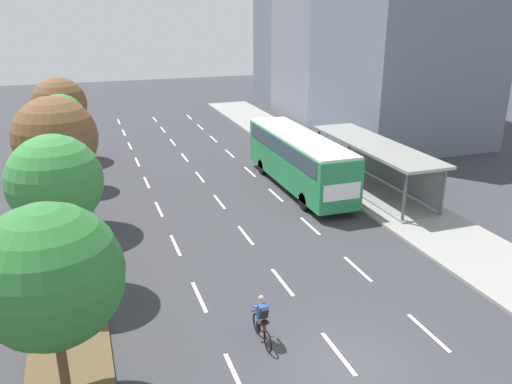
{
  "coord_description": "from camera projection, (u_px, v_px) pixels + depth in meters",
  "views": [
    {
      "loc": [
        -7.17,
        -11.95,
        10.7
      ],
      "look_at": [
        1.46,
        13.04,
        1.2
      ],
      "focal_mm": 36.44,
      "sensor_mm": 36.0,
      "label": 1
    }
  ],
  "objects": [
    {
      "name": "lane_divider_left",
      "position": [
        152.0,
        195.0,
        31.17
      ],
      "size": [
        0.14,
        46.52,
        0.01
      ],
      "color": "white",
      "rests_on": "ground"
    },
    {
      "name": "median_tree_nearest",
      "position": [
        49.0,
        276.0,
        13.53
      ],
      "size": [
        3.92,
        3.92,
        5.91
      ],
      "color": "brown",
      "rests_on": "median_strip"
    },
    {
      "name": "median_tree_fourth",
      "position": [
        61.0,
        120.0,
        31.16
      ],
      "size": [
        3.0,
        3.0,
        5.67
      ],
      "color": "brown",
      "rests_on": "median_strip"
    },
    {
      "name": "building_far_right",
      "position": [
        303.0,
        12.0,
        58.63
      ],
      "size": [
        8.06,
        11.28,
        20.13
      ],
      "primitive_type": "cube",
      "color": "slate",
      "rests_on": "ground"
    },
    {
      "name": "building_near_right",
      "position": [
        405.0,
        41.0,
        41.31
      ],
      "size": [
        11.17,
        11.82,
        16.06
      ],
      "primitive_type": "cube",
      "color": "slate",
      "rests_on": "ground"
    },
    {
      "name": "median_tree_third",
      "position": [
        55.0,
        138.0,
        25.09
      ],
      "size": [
        4.06,
        4.06,
        6.59
      ],
      "color": "brown",
      "rests_on": "median_strip"
    },
    {
      "name": "bus_shelter",
      "position": [
        377.0,
        161.0,
        31.24
      ],
      "size": [
        2.9,
        11.02,
        2.86
      ],
      "color": "gray",
      "rests_on": "sidewalk_right"
    },
    {
      "name": "cyclist",
      "position": [
        262.0,
        321.0,
        17.3
      ],
      "size": [
        0.46,
        1.82,
        1.71
      ],
      "color": "black",
      "rests_on": "ground"
    },
    {
      "name": "sidewalk_right",
      "position": [
        327.0,
        164.0,
        37.06
      ],
      "size": [
        4.5,
        52.0,
        0.15
      ],
      "primitive_type": "cube",
      "color": "gray",
      "rests_on": "ground"
    },
    {
      "name": "median_tree_second",
      "position": [
        55.0,
        182.0,
        19.27
      ],
      "size": [
        3.55,
        3.55,
        6.2
      ],
      "color": "brown",
      "rests_on": "median_strip"
    },
    {
      "name": "bus",
      "position": [
        299.0,
        156.0,
        31.63
      ],
      "size": [
        2.54,
        11.29,
        3.37
      ],
      "color": "#28844C",
      "rests_on": "ground"
    },
    {
      "name": "ground_plane",
      "position": [
        347.0,
        364.0,
        16.45
      ],
      "size": [
        140.0,
        140.0,
        0.0
      ],
      "primitive_type": "plane",
      "color": "#38383D"
    },
    {
      "name": "median_tree_fifth",
      "position": [
        60.0,
        104.0,
        37.05
      ],
      "size": [
        3.81,
        3.81,
        5.87
      ],
      "color": "brown",
      "rests_on": "median_strip"
    },
    {
      "name": "lane_divider_center",
      "position": [
        209.0,
        188.0,
        32.25
      ],
      "size": [
        0.14,
        46.52,
        0.01
      ],
      "color": "white",
      "rests_on": "ground"
    },
    {
      "name": "median_strip",
      "position": [
        68.0,
        191.0,
        31.67
      ],
      "size": [
        2.6,
        52.0,
        0.12
      ],
      "primitive_type": "cube",
      "color": "brown",
      "rests_on": "ground"
    },
    {
      "name": "lane_divider_right",
      "position": [
        262.0,
        183.0,
        33.32
      ],
      "size": [
        0.14,
        46.52,
        0.01
      ],
      "color": "white",
      "rests_on": "ground"
    }
  ]
}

